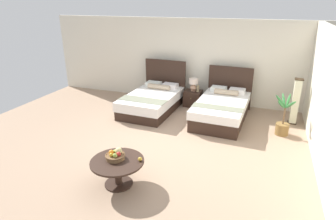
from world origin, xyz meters
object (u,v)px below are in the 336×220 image
object	(u,v)px
loose_apple	(140,159)
potted_palm	(283,123)
coffee_table	(118,167)
floor_lamp_corner	(295,102)
nightstand	(193,98)
table_lamp	(194,84)
vase	(198,89)
bed_near_corner	(222,108)
fruit_bowl	(115,155)
bed_near_window	(153,100)

from	to	relation	value
loose_apple	potted_palm	distance (m)	3.83
coffee_table	floor_lamp_corner	distance (m)	4.97
nightstand	loose_apple	world-z (taller)	loose_apple
table_lamp	coffee_table	world-z (taller)	table_lamp
vase	floor_lamp_corner	distance (m)	2.71
bed_near_corner	floor_lamp_corner	distance (m)	1.88
table_lamp	loose_apple	distance (m)	4.24
potted_palm	table_lamp	bearing A→B (deg)	154.21
loose_apple	potted_palm	world-z (taller)	potted_palm
loose_apple	potted_palm	size ratio (longest dim) A/B	0.07
fruit_bowl	coffee_table	bearing A→B (deg)	-42.56
table_lamp	vase	bearing A→B (deg)	-21.26
fruit_bowl	potted_palm	distance (m)	4.17
bed_near_corner	fruit_bowl	xyz separation A→B (m)	(-1.27, -3.53, 0.23)
vase	coffee_table	bearing A→B (deg)	-94.61
bed_near_corner	vase	bearing A→B (deg)	140.06
potted_palm	loose_apple	bearing A→B (deg)	-128.41
bed_near_corner	coffee_table	size ratio (longest dim) A/B	2.43
potted_palm	bed_near_corner	bearing A→B (deg)	163.60
bed_near_window	coffee_table	size ratio (longest dim) A/B	2.36
table_lamp	floor_lamp_corner	distance (m)	2.87
coffee_table	potted_palm	bearing A→B (deg)	48.65
loose_apple	bed_near_corner	bearing A→B (deg)	76.40
nightstand	bed_near_window	bearing A→B (deg)	-143.29
floor_lamp_corner	potted_palm	size ratio (longest dim) A/B	1.21
nightstand	loose_apple	distance (m)	4.23
bed_near_window	coffee_table	xyz separation A→B (m)	(0.82, -3.59, 0.06)
bed_near_window	floor_lamp_corner	world-z (taller)	bed_near_window
potted_palm	nightstand	bearing A→B (deg)	154.58
bed_near_window	nightstand	size ratio (longest dim) A/B	4.27
potted_palm	coffee_table	bearing A→B (deg)	-131.35
coffee_table	potted_palm	size ratio (longest dim) A/B	0.92
bed_near_corner	coffee_table	distance (m)	3.78
vase	coffee_table	xyz separation A→B (m)	(-0.35, -4.30, -0.22)
nightstand	potted_palm	world-z (taller)	potted_palm
vase	floor_lamp_corner	world-z (taller)	floor_lamp_corner
bed_near_window	nightstand	world-z (taller)	bed_near_window
fruit_bowl	loose_apple	size ratio (longest dim) A/B	4.80
bed_near_corner	potted_palm	world-z (taller)	bed_near_corner
bed_near_window	potted_palm	distance (m)	3.60
fruit_bowl	floor_lamp_corner	distance (m)	4.96
vase	bed_near_window	bearing A→B (deg)	-148.50
table_lamp	fruit_bowl	world-z (taller)	table_lamp
fruit_bowl	potted_palm	bearing A→B (deg)	47.59
table_lamp	fruit_bowl	bearing A→B (deg)	-93.31
vase	fruit_bowl	xyz separation A→B (m)	(-0.40, -4.25, -0.03)
coffee_table	loose_apple	distance (m)	0.42
floor_lamp_corner	potted_palm	xyz separation A→B (m)	(-0.28, -0.81, -0.31)
floor_lamp_corner	loose_apple	bearing A→B (deg)	-124.90
nightstand	floor_lamp_corner	bearing A→B (deg)	-8.15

